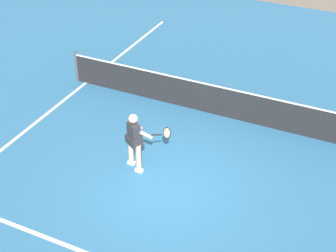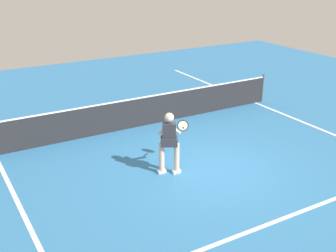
{
  "view_description": "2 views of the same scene",
  "coord_description": "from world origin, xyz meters",
  "views": [
    {
      "loc": [
        3.92,
        -8.14,
        7.75
      ],
      "look_at": [
        -0.33,
        0.84,
        1.11
      ],
      "focal_mm": 53.69,
      "sensor_mm": 36.0,
      "label": 1
    },
    {
      "loc": [
        -5.69,
        -7.73,
        4.87
      ],
      "look_at": [
        -0.59,
        1.05,
        0.9
      ],
      "focal_mm": 45.93,
      "sensor_mm": 36.0,
      "label": 2
    }
  ],
  "objects": [
    {
      "name": "court_net",
      "position": [
        0.0,
        3.47,
        0.48
      ],
      "size": [
        9.63,
        0.08,
        1.02
      ],
      "color": "#4C4C51",
      "rests_on": "ground"
    },
    {
      "name": "sideline_left_marking",
      "position": [
        -4.47,
        0.0,
        0.0
      ],
      "size": [
        0.1,
        18.2,
        0.01
      ],
      "primitive_type": "cube",
      "color": "white",
      "rests_on": "ground"
    },
    {
      "name": "ground_plane",
      "position": [
        0.0,
        0.0,
        0.0
      ],
      "size": [
        26.26,
        26.26,
        0.0
      ],
      "primitive_type": "plane",
      "color": "teal"
    },
    {
      "name": "tennis_player",
      "position": [
        -0.96,
        0.34,
        0.85
      ],
      "size": [
        1.07,
        0.79,
        1.55
      ],
      "color": "beige",
      "rests_on": "ground"
    }
  ]
}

